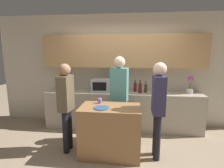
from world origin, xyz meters
TOP-DOWN VIEW (x-y plane):
  - ground_plane at (0.00, 0.00)m, footprint 14.00×14.00m
  - back_wall at (0.00, 1.66)m, footprint 6.40×0.40m
  - back_counter at (0.00, 1.39)m, footprint 3.60×0.62m
  - kitchen_island at (-0.14, 0.23)m, footprint 1.04×0.62m
  - microwave at (-0.46, 1.38)m, footprint 0.52×0.39m
  - toaster at (-1.35, 1.39)m, footprint 0.26×0.16m
  - potted_plant at (1.51, 1.39)m, footprint 0.14×0.14m
  - bottle_0 at (0.29, 1.46)m, footprint 0.07×0.07m
  - bottle_1 at (0.40, 1.30)m, footprint 0.08×0.08m
  - bottle_2 at (0.53, 1.36)m, footprint 0.06×0.06m
  - plate_on_island at (-0.28, 0.13)m, footprint 0.26×0.26m
  - cup_0 at (-0.36, 0.42)m, footprint 0.07×0.07m
  - person_left at (0.66, 0.23)m, footprint 0.22×0.34m
  - person_center at (-0.94, 0.27)m, footprint 0.21×0.35m
  - person_right at (-0.03, 0.80)m, footprint 0.37×0.25m

SIDE VIEW (x-z plane):
  - ground_plane at x=0.00m, z-range 0.00..0.00m
  - kitchen_island at x=-0.14m, z-range 0.00..0.88m
  - back_counter at x=0.00m, z-range 0.00..0.89m
  - plate_on_island at x=-0.28m, z-range 0.88..0.90m
  - cup_0 at x=-0.36m, z-range 0.88..0.98m
  - person_center at x=-0.94m, z-range 0.15..1.76m
  - person_left at x=0.66m, z-range 0.16..1.80m
  - toaster at x=-1.35m, z-range 0.89..1.07m
  - bottle_2 at x=0.53m, z-range 0.86..1.12m
  - bottle_0 at x=0.29m, z-range 0.86..1.13m
  - bottle_1 at x=0.40m, z-range 0.85..1.15m
  - person_right at x=-0.03m, z-range 0.17..1.89m
  - microwave at x=-0.46m, z-range 0.89..1.19m
  - potted_plant at x=1.51m, z-range 0.89..1.28m
  - back_wall at x=0.00m, z-range 0.19..2.89m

